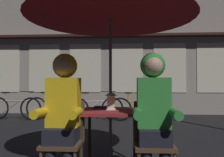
{
  "coord_description": "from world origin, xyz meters",
  "views": [
    {
      "loc": [
        0.19,
        -2.82,
        1.07
      ],
      "look_at": [
        0.0,
        0.32,
        1.14
      ],
      "focal_mm": 36.54,
      "sensor_mm": 36.0,
      "label": 1
    }
  ],
  "objects_px": {
    "bicycle_third": "(95,108)",
    "chair_right": "(153,138)",
    "chair_left": "(64,137)",
    "bicycle_fourth": "(138,109)",
    "patio_umbrella": "(110,4)",
    "person_right_hooded": "(154,105)",
    "lantern": "(111,100)",
    "cafe_table": "(110,118)",
    "bicycle_second": "(53,108)",
    "bicycle_nearest": "(14,108)",
    "person_left_hooded": "(63,104)",
    "book": "(102,107)"
  },
  "relations": [
    {
      "from": "cafe_table",
      "to": "lantern",
      "type": "distance_m",
      "value": 0.22
    },
    {
      "from": "chair_right",
      "to": "person_left_hooded",
      "type": "xyz_separation_m",
      "value": [
        -0.96,
        -0.06,
        0.36
      ]
    },
    {
      "from": "cafe_table",
      "to": "bicycle_second",
      "type": "distance_m",
      "value": 4.24
    },
    {
      "from": "lantern",
      "to": "bicycle_nearest",
      "type": "relative_size",
      "value": 0.14
    },
    {
      "from": "cafe_table",
      "to": "bicycle_second",
      "type": "height_order",
      "value": "bicycle_second"
    },
    {
      "from": "cafe_table",
      "to": "bicycle_nearest",
      "type": "relative_size",
      "value": 0.44
    },
    {
      "from": "chair_left",
      "to": "book",
      "type": "height_order",
      "value": "chair_left"
    },
    {
      "from": "book",
      "to": "cafe_table",
      "type": "bearing_deg",
      "value": -59.28
    },
    {
      "from": "chair_left",
      "to": "bicycle_third",
      "type": "distance_m",
      "value": 4.13
    },
    {
      "from": "patio_umbrella",
      "to": "person_left_hooded",
      "type": "distance_m",
      "value": 1.37
    },
    {
      "from": "chair_right",
      "to": "bicycle_fourth",
      "type": "height_order",
      "value": "chair_right"
    },
    {
      "from": "cafe_table",
      "to": "lantern",
      "type": "relative_size",
      "value": 3.2
    },
    {
      "from": "bicycle_third",
      "to": "chair_right",
      "type": "bearing_deg",
      "value": -74.05
    },
    {
      "from": "chair_left",
      "to": "person_left_hooded",
      "type": "height_order",
      "value": "person_left_hooded"
    },
    {
      "from": "bicycle_third",
      "to": "chair_left",
      "type": "bearing_deg",
      "value": -86.96
    },
    {
      "from": "book",
      "to": "person_left_hooded",
      "type": "bearing_deg",
      "value": -119.8
    },
    {
      "from": "chair_left",
      "to": "patio_umbrella",
      "type": "bearing_deg",
      "value": 37.55
    },
    {
      "from": "bicycle_second",
      "to": "bicycle_fourth",
      "type": "distance_m",
      "value": 2.48
    },
    {
      "from": "lantern",
      "to": "person_left_hooded",
      "type": "distance_m",
      "value": 0.65
    },
    {
      "from": "chair_left",
      "to": "person_right_hooded",
      "type": "distance_m",
      "value": 1.03
    },
    {
      "from": "lantern",
      "to": "bicycle_third",
      "type": "distance_m",
      "value": 3.85
    },
    {
      "from": "chair_left",
      "to": "bicycle_nearest",
      "type": "distance_m",
      "value": 4.85
    },
    {
      "from": "lantern",
      "to": "patio_umbrella",
      "type": "bearing_deg",
      "value": -129.25
    },
    {
      "from": "lantern",
      "to": "bicycle_third",
      "type": "xyz_separation_m",
      "value": [
        -0.71,
        3.75,
        -0.51
      ]
    },
    {
      "from": "bicycle_nearest",
      "to": "cafe_table",
      "type": "bearing_deg",
      "value": -50.29
    },
    {
      "from": "chair_right",
      "to": "bicycle_nearest",
      "type": "relative_size",
      "value": 0.52
    },
    {
      "from": "lantern",
      "to": "person_right_hooded",
      "type": "bearing_deg",
      "value": -42.56
    },
    {
      "from": "cafe_table",
      "to": "person_right_hooded",
      "type": "xyz_separation_m",
      "value": [
        0.48,
        -0.43,
        0.21
      ]
    },
    {
      "from": "bicycle_nearest",
      "to": "bicycle_second",
      "type": "relative_size",
      "value": 1.0
    },
    {
      "from": "chair_right",
      "to": "chair_left",
      "type": "bearing_deg",
      "value": 180.0
    },
    {
      "from": "patio_umbrella",
      "to": "chair_left",
      "type": "xyz_separation_m",
      "value": [
        -0.48,
        -0.37,
        -1.57
      ]
    },
    {
      "from": "chair_right",
      "to": "bicycle_fourth",
      "type": "xyz_separation_m",
      "value": [
        0.06,
        4.08,
        -0.14
      ]
    },
    {
      "from": "chair_right",
      "to": "book",
      "type": "bearing_deg",
      "value": 136.48
    },
    {
      "from": "chair_left",
      "to": "book",
      "type": "bearing_deg",
      "value": 58.93
    },
    {
      "from": "person_right_hooded",
      "to": "bicycle_nearest",
      "type": "bearing_deg",
      "value": 130.73
    },
    {
      "from": "bicycle_nearest",
      "to": "bicycle_third",
      "type": "height_order",
      "value": "same"
    },
    {
      "from": "lantern",
      "to": "person_right_hooded",
      "type": "xyz_separation_m",
      "value": [
        0.47,
        -0.43,
        -0.01
      ]
    },
    {
      "from": "chair_left",
      "to": "bicycle_nearest",
      "type": "bearing_deg",
      "value": 122.53
    },
    {
      "from": "patio_umbrella",
      "to": "person_right_hooded",
      "type": "relative_size",
      "value": 1.65
    },
    {
      "from": "lantern",
      "to": "bicycle_fourth",
      "type": "distance_m",
      "value": 3.78
    },
    {
      "from": "chair_left",
      "to": "bicycle_fourth",
      "type": "distance_m",
      "value": 4.21
    },
    {
      "from": "bicycle_nearest",
      "to": "book",
      "type": "height_order",
      "value": "bicycle_nearest"
    },
    {
      "from": "person_right_hooded",
      "to": "bicycle_fourth",
      "type": "xyz_separation_m",
      "value": [
        0.06,
        4.14,
        -0.5
      ]
    },
    {
      "from": "chair_right",
      "to": "book",
      "type": "relative_size",
      "value": 4.35
    },
    {
      "from": "chair_left",
      "to": "bicycle_fourth",
      "type": "bearing_deg",
      "value": 75.9
    },
    {
      "from": "cafe_table",
      "to": "person_left_hooded",
      "type": "relative_size",
      "value": 0.53
    },
    {
      "from": "chair_right",
      "to": "bicycle_nearest",
      "type": "bearing_deg",
      "value": 131.12
    },
    {
      "from": "chair_left",
      "to": "bicycle_fourth",
      "type": "relative_size",
      "value": 0.52
    },
    {
      "from": "chair_left",
      "to": "bicycle_second",
      "type": "height_order",
      "value": "chair_left"
    },
    {
      "from": "lantern",
      "to": "bicycle_second",
      "type": "height_order",
      "value": "lantern"
    }
  ]
}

